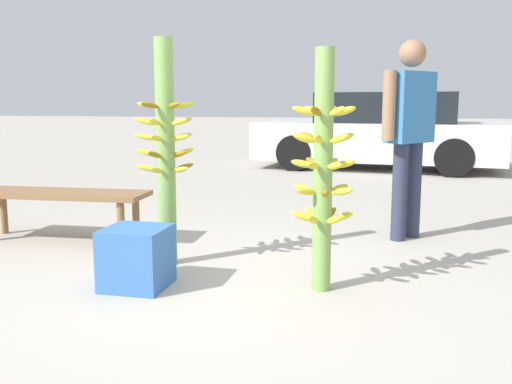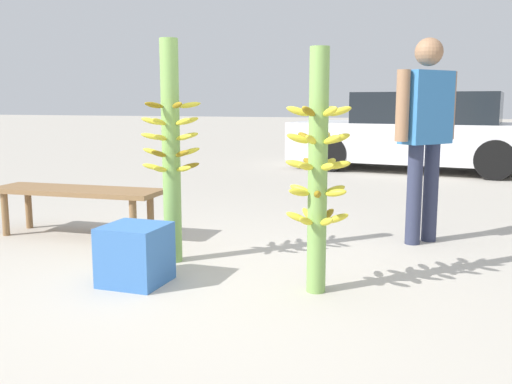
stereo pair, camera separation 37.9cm
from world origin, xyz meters
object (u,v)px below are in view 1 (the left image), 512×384
Objects in this scene: parked_car at (380,132)px; market_bench at (58,198)px; banana_stalk_center at (323,170)px; vendor_person at (409,123)px; banana_stalk_left at (166,151)px; produce_crate at (137,258)px.

market_bench is at bearing 163.16° from parked_car.
banana_stalk_center is 0.89× the size of vendor_person.
parked_car is (1.36, 6.44, -0.18)m from banana_stalk_left.
banana_stalk_left is 1.31m from market_bench.
banana_stalk_center is at bearing -15.94° from banana_stalk_left.
vendor_person is (0.54, 1.51, 0.24)m from banana_stalk_center.
banana_stalk_center is 2.45m from market_bench.
parked_car is at bearing 64.19° from market_bench.
produce_crate is at bearing -169.18° from banana_stalk_center.
parked_car is (2.51, 5.99, 0.27)m from market_bench.
banana_stalk_center is 0.34× the size of parked_car.
banana_stalk_center reaches higher than produce_crate.
banana_stalk_left reaches higher than banana_stalk_center.
vendor_person is 1.08× the size of market_bench.
parked_car is 7.12m from produce_crate.
market_bench is (-2.30, 0.77, -0.39)m from banana_stalk_center.
market_bench is at bearing 161.46° from banana_stalk_center.
banana_stalk_left is at bearing 164.06° from banana_stalk_center.
vendor_person is at bearing 70.29° from banana_stalk_center.
banana_stalk_left is at bearing -24.15° from market_bench.
produce_crate is (0.01, -0.54, -0.63)m from banana_stalk_left.
parked_car is 11.27× the size of produce_crate.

